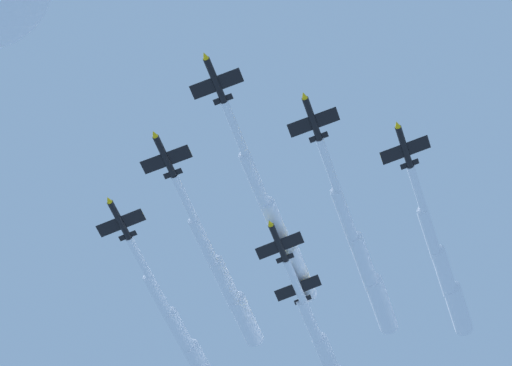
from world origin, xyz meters
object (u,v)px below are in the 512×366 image
jet_port_inner (364,262)px  jet_port_outer (329,358)px  jet_starboard_mid (180,331)px  jet_port_mid (444,271)px  jet_starboard_inner (226,282)px  jet_lead (278,228)px

jet_port_inner → jet_port_outer: jet_port_inner is taller
jet_starboard_mid → jet_port_mid: bearing=-76.2°
jet_port_inner → jet_starboard_inner: jet_port_inner is taller
jet_port_inner → jet_port_outer: bearing=43.9°
jet_port_mid → jet_starboard_mid: (-12.09, 49.13, -1.25)m
jet_port_inner → jet_starboard_mid: jet_starboard_mid is taller
jet_port_inner → jet_port_mid: size_ratio=1.09×
jet_port_inner → jet_starboard_mid: size_ratio=1.12×
jet_port_outer → jet_starboard_inner: bearing=164.6°
jet_port_outer → jet_lead: bearing=-167.2°
jet_lead → jet_starboard_mid: bearing=65.7°
jet_lead → jet_starboard_mid: jet_lead is taller
jet_port_mid → jet_starboard_inner: bearing=119.1°
jet_starboard_inner → jet_port_mid: jet_port_mid is taller
jet_lead → jet_port_mid: jet_port_mid is taller
jet_port_mid → jet_starboard_mid: jet_port_mid is taller
jet_starboard_inner → jet_starboard_mid: bearing=63.6°
jet_port_outer → jet_port_mid: bearing=-103.3°
jet_starboard_inner → jet_starboard_mid: (7.21, 14.54, 0.44)m
jet_port_inner → jet_starboard_inner: bearing=109.6°
jet_lead → jet_port_mid: (25.12, -20.31, 0.64)m
jet_lead → jet_starboard_inner: (5.83, 14.29, -1.04)m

